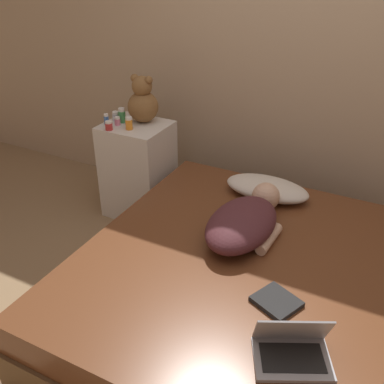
# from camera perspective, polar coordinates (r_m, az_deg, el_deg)

# --- Properties ---
(ground_plane) EXTENTS (12.00, 12.00, 0.00)m
(ground_plane) POSITION_cam_1_polar(r_m,az_deg,el_deg) (2.67, 5.17, -15.46)
(ground_plane) COLOR #937551
(wall_back) EXTENTS (8.00, 0.06, 2.60)m
(wall_back) POSITION_cam_1_polar(r_m,az_deg,el_deg) (3.11, 15.48, 17.86)
(wall_back) COLOR tan
(wall_back) RESTS_ON ground_plane
(bed) EXTENTS (1.61, 1.87, 0.42)m
(bed) POSITION_cam_1_polar(r_m,az_deg,el_deg) (2.52, 5.38, -12.13)
(bed) COLOR brown
(bed) RESTS_ON ground_plane
(nightstand) EXTENTS (0.45, 0.41, 0.72)m
(nightstand) POSITION_cam_1_polar(r_m,az_deg,el_deg) (3.40, -6.83, 2.85)
(nightstand) COLOR silver
(nightstand) RESTS_ON ground_plane
(pillow) EXTENTS (0.54, 0.29, 0.11)m
(pillow) POSITION_cam_1_polar(r_m,az_deg,el_deg) (2.93, 9.50, 0.48)
(pillow) COLOR beige
(pillow) RESTS_ON bed
(person_lying) EXTENTS (0.38, 0.74, 0.18)m
(person_lying) POSITION_cam_1_polar(r_m,az_deg,el_deg) (2.52, 6.79, -3.64)
(person_lying) COLOR #4C2328
(person_lying) RESTS_ON bed
(laptop) EXTENTS (0.36, 0.32, 0.20)m
(laptop) POSITION_cam_1_polar(r_m,az_deg,el_deg) (1.92, 12.58, -18.79)
(laptop) COLOR #9E9EA3
(laptop) RESTS_ON bed
(teddy_bear) EXTENTS (0.22, 0.22, 0.34)m
(teddy_bear) POSITION_cam_1_polar(r_m,az_deg,el_deg) (3.26, -6.27, 11.31)
(teddy_bear) COLOR brown
(teddy_bear) RESTS_ON nightstand
(bottle_pink) EXTENTS (0.04, 0.04, 0.06)m
(bottle_pink) POSITION_cam_1_polar(r_m,az_deg,el_deg) (3.26, -9.44, 8.87)
(bottle_pink) COLOR pink
(bottle_pink) RESTS_ON nightstand
(bottle_blue) EXTENTS (0.03, 0.03, 0.08)m
(bottle_blue) POSITION_cam_1_polar(r_m,az_deg,el_deg) (3.28, -10.82, 9.07)
(bottle_blue) COLOR #3866B2
(bottle_blue) RESTS_ON nightstand
(bottle_clear) EXTENTS (0.05, 0.05, 0.07)m
(bottle_clear) POSITION_cam_1_polar(r_m,az_deg,el_deg) (3.35, -9.65, 9.48)
(bottle_clear) COLOR silver
(bottle_clear) RESTS_ON nightstand
(bottle_red) EXTENTS (0.05, 0.05, 0.06)m
(bottle_red) POSITION_cam_1_polar(r_m,az_deg,el_deg) (3.18, -10.52, 8.28)
(bottle_red) COLOR #B72D2D
(bottle_red) RESTS_ON nightstand
(bottle_orange) EXTENTS (0.05, 0.05, 0.09)m
(bottle_orange) POSITION_cam_1_polar(r_m,az_deg,el_deg) (3.17, -8.02, 8.64)
(bottle_orange) COLOR orange
(bottle_orange) RESTS_ON nightstand
(bottle_green) EXTENTS (0.05, 0.05, 0.11)m
(bottle_green) POSITION_cam_1_polar(r_m,az_deg,el_deg) (3.30, -8.88, 9.59)
(bottle_green) COLOR #3D8E4C
(bottle_green) RESTS_ON nightstand
(book) EXTENTS (0.24, 0.23, 0.02)m
(book) POSITION_cam_1_polar(r_m,az_deg,el_deg) (2.15, 10.68, -13.51)
(book) COLOR black
(book) RESTS_ON bed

